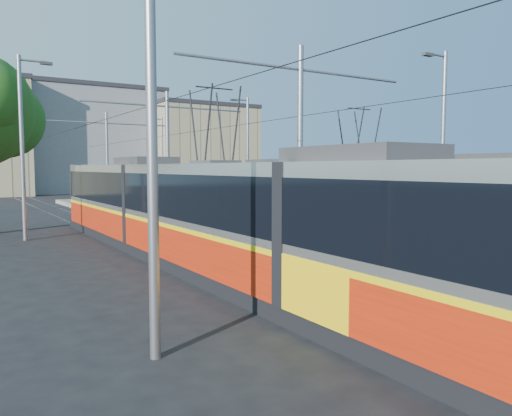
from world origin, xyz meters
TOP-DOWN VIEW (x-y plane):
  - platform at (0.00, 17.00)m, footprint 4.00×50.00m
  - tactile_strip_left at (-1.45, 17.00)m, footprint 0.70×50.00m
  - tactile_strip_right at (1.45, 17.00)m, footprint 0.70×50.00m
  - rails at (0.00, 17.00)m, footprint 8.71×70.00m
  - tram_left at (-3.60, 7.36)m, footprint 2.43×30.19m
  - tram_right at (3.60, 8.94)m, footprint 2.43×29.42m
  - catenary at (0.00, 14.15)m, footprint 9.20×70.00m
  - street_lamps at (-0.00, 21.00)m, footprint 15.18×38.22m
  - shelter at (1.17, 16.22)m, footprint 1.05×1.27m
  - building_centre at (6.00, 64.00)m, footprint 18.36×14.28m
  - building_right at (20.00, 58.00)m, footprint 14.28×10.20m

SIDE VIEW (x-z plane):
  - rails at x=0.00m, z-range 0.00..0.03m
  - platform at x=0.00m, z-range 0.00..0.30m
  - tactile_strip_left at x=-1.45m, z-range 0.30..0.31m
  - tactile_strip_right at x=1.45m, z-range 0.30..0.31m
  - shelter at x=1.17m, z-range 0.36..2.77m
  - tram_left at x=-3.60m, z-range -1.04..4.46m
  - tram_right at x=3.60m, z-range -0.89..4.61m
  - street_lamps at x=0.00m, z-range 0.18..8.18m
  - catenary at x=0.00m, z-range 1.02..8.02m
  - building_right at x=20.00m, z-range 0.01..11.86m
  - building_centre at x=6.00m, z-range 0.01..13.73m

